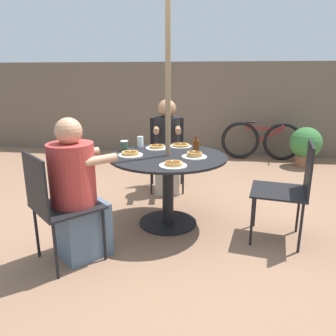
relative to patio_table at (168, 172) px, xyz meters
name	(u,v)px	position (x,y,z in m)	size (l,w,h in m)	color
ground_plane	(168,223)	(0.00, 0.00, -0.55)	(12.00, 12.00, 0.00)	#8C664C
back_fence	(194,109)	(0.00, 3.20, 0.31)	(10.00, 0.06, 1.72)	brown
patio_table	(168,172)	(0.00, 0.00, 0.00)	(1.16, 1.16, 0.72)	black
umbrella_pole	(168,117)	(0.00, 0.00, 0.55)	(0.05, 0.05, 2.21)	#846B4C
patio_chair_north	(290,185)	(1.14, -0.19, -0.01)	(0.55, 0.55, 0.93)	black
patio_chair_east	(167,148)	(-0.19, 1.14, -0.01)	(0.55, 0.55, 0.93)	black
diner_east	(167,150)	(-0.16, 0.96, 0.01)	(0.39, 0.50, 1.20)	beige
patio_chair_south	(55,201)	(-0.76, -0.87, -0.01)	(0.68, 0.68, 0.93)	black
diner_south	(77,196)	(-0.64, -0.73, -0.02)	(0.57, 0.58, 1.18)	slate
pancake_plate_a	(181,146)	(0.08, 0.42, 0.18)	(0.24, 0.24, 0.04)	white
pancake_plate_b	(194,155)	(0.26, -0.03, 0.19)	(0.24, 0.24, 0.07)	white
pancake_plate_c	(173,165)	(0.10, -0.38, 0.19)	(0.24, 0.24, 0.05)	white
pancake_plate_d	(157,147)	(-0.16, 0.29, 0.19)	(0.24, 0.24, 0.05)	white
pancake_plate_e	(130,154)	(-0.36, -0.06, 0.19)	(0.24, 0.24, 0.05)	white
syrup_bottle	(196,145)	(0.26, 0.22, 0.24)	(0.09, 0.06, 0.17)	#602D0F
coffee_cup	(124,146)	(-0.49, 0.15, 0.22)	(0.08, 0.08, 0.10)	#33513D
drinking_glass_a	(140,142)	(-0.36, 0.35, 0.23)	(0.07, 0.07, 0.12)	silver
bicycle	(261,141)	(1.25, 2.88, -0.21)	(1.42, 0.44, 0.70)	black
potted_shrub	(306,145)	(1.92, 2.51, -0.18)	(0.52, 0.52, 0.66)	brown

